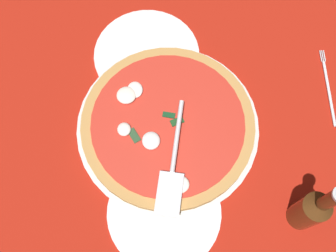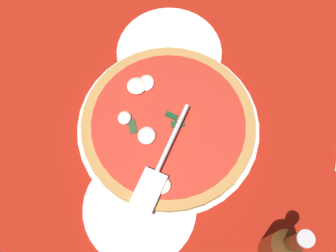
{
  "view_description": "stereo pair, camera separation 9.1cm",
  "coord_description": "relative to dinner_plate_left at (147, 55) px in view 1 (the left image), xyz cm",
  "views": [
    {
      "loc": [
        33.16,
        -0.51,
        87.6
      ],
      "look_at": [
        0.43,
        2.54,
        2.33
      ],
      "focal_mm": 44.12,
      "sensor_mm": 36.0,
      "label": 1
    },
    {
      "loc": [
        32.73,
        8.61,
        87.6
      ],
      "look_at": [
        0.43,
        2.54,
        2.33
      ],
      "focal_mm": 44.12,
      "sensor_mm": 36.0,
      "label": 2
    }
  ],
  "objects": [
    {
      "name": "ground_plane",
      "position": [
        19.16,
        0.83,
        -1.0
      ],
      "size": [
        109.1,
        109.1,
        0.8
      ],
      "primitive_type": "cube",
      "color": "#A41C0F"
    },
    {
      "name": "checker_pattern",
      "position": [
        19.16,
        0.83,
        -0.55
      ],
      "size": [
        109.1,
        109.1,
        0.1
      ],
      "color": "white",
      "rests_on": "ground_plane"
    },
    {
      "name": "pizza_pan",
      "position": [
        19.59,
        3.37,
        0.11
      ],
      "size": [
        40.9,
        40.9,
        1.23
      ],
      "primitive_type": "cylinder",
      "color": "silver",
      "rests_on": "ground_plane"
    },
    {
      "name": "dinner_plate_left",
      "position": [
        0.0,
        0.0,
        0.0
      ],
      "size": [
        25.48,
        25.48,
        1.0
      ],
      "primitive_type": "cylinder",
      "color": "silver",
      "rests_on": "ground_plane"
    },
    {
      "name": "dinner_plate_right",
      "position": [
        38.16,
        0.59,
        0.0
      ],
      "size": [
        23.91,
        23.91,
        1.0
      ],
      "primitive_type": "cylinder",
      "color": "white",
      "rests_on": "ground_plane"
    },
    {
      "name": "pizza",
      "position": [
        19.6,
        3.2,
        1.76
      ],
      "size": [
        38.66,
        38.66,
        3.37
      ],
      "color": "#BA8646",
      "rests_on": "pizza_pan"
    },
    {
      "name": "pizza_server",
      "position": [
        28.63,
        3.69,
        4.44
      ],
      "size": [
        25.17,
        8.65,
        1.0
      ],
      "rotation": [
        0.0,
        0.0,
        6.06
      ],
      "color": "silver",
      "rests_on": "pizza"
    },
    {
      "name": "beer_bottle",
      "position": [
        41.55,
        28.96,
        7.86
      ],
      "size": [
        5.67,
        5.67,
        22.74
      ],
      "color": "#532F14",
      "rests_on": "ground_plane"
    }
  ]
}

